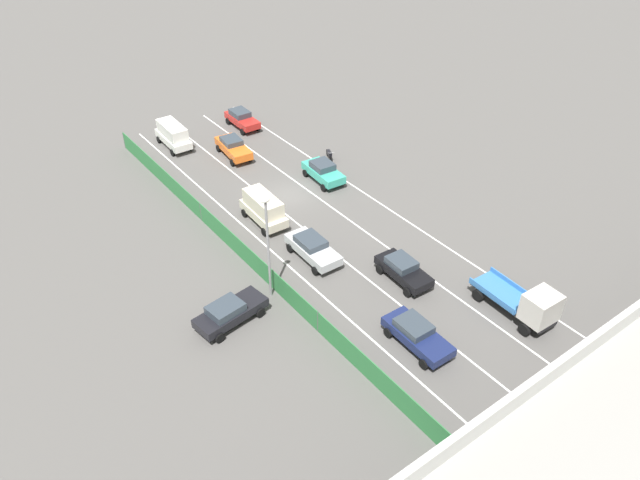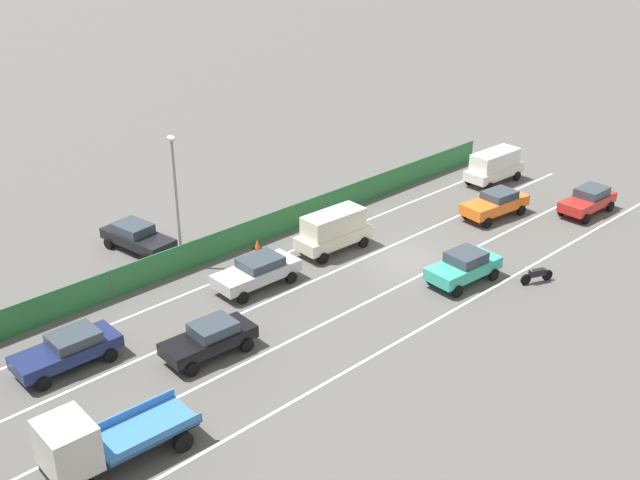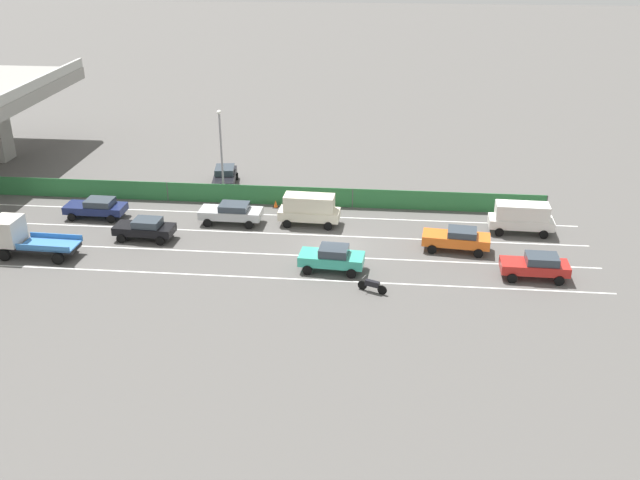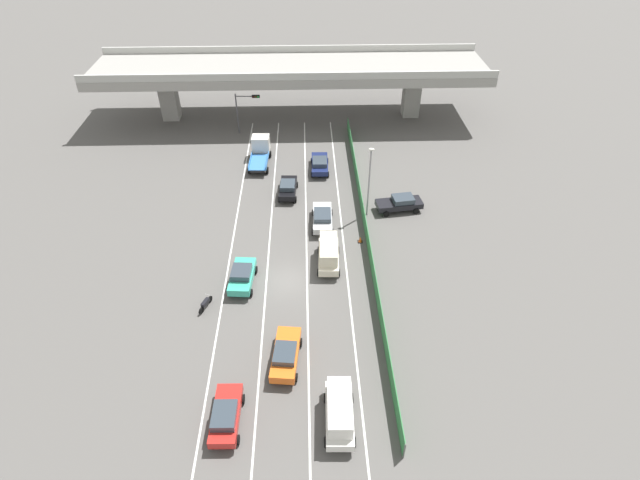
{
  "view_description": "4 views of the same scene",
  "coord_description": "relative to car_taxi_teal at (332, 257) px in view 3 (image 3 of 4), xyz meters",
  "views": [
    {
      "loc": [
        23.66,
        36.18,
        26.79
      ],
      "look_at": [
        2.73,
        8.03,
        1.32
      ],
      "focal_mm": 34.67,
      "sensor_mm": 36.0,
      "label": 1
    },
    {
      "loc": [
        -24.69,
        30.08,
        19.6
      ],
      "look_at": [
        1.66,
        5.09,
        2.3
      ],
      "focal_mm": 43.48,
      "sensor_mm": 36.0,
      "label": 2
    },
    {
      "loc": [
        -45.71,
        -3.53,
        21.45
      ],
      "look_at": [
        -1.39,
        0.81,
        1.06
      ],
      "focal_mm": 40.25,
      "sensor_mm": 36.0,
      "label": 3
    },
    {
      "loc": [
        1.87,
        -31.21,
        29.26
      ],
      "look_at": [
        2.99,
        4.08,
        1.19
      ],
      "focal_mm": 27.81,
      "sensor_mm": 36.0,
      "label": 4
    }
  ],
  "objects": [
    {
      "name": "ground_plane",
      "position": [
        3.73,
        0.21,
        -0.92
      ],
      "size": [
        300.0,
        300.0,
        0.0
      ],
      "primitive_type": "plane",
      "color": "#565451"
    },
    {
      "name": "lane_line_left_edge",
      "position": [
        -1.52,
        6.82,
        -0.92
      ],
      "size": [
        0.14,
        49.22,
        0.01
      ],
      "primitive_type": "cube",
      "color": "silver",
      "rests_on": "ground"
    },
    {
      "name": "lane_line_mid_left",
      "position": [
        1.98,
        6.82,
        -0.92
      ],
      "size": [
        0.14,
        49.22,
        0.01
      ],
      "primitive_type": "cube",
      "color": "silver",
      "rests_on": "ground"
    },
    {
      "name": "lane_line_mid_right",
      "position": [
        5.47,
        6.82,
        -0.92
      ],
      "size": [
        0.14,
        49.22,
        0.01
      ],
      "primitive_type": "cube",
      "color": "silver",
      "rests_on": "ground"
    },
    {
      "name": "lane_line_right_edge",
      "position": [
        8.97,
        6.82,
        -0.92
      ],
      "size": [
        0.14,
        49.22,
        0.01
      ],
      "primitive_type": "cube",
      "color": "silver",
      "rests_on": "ground"
    },
    {
      "name": "green_fence",
      "position": [
        11.16,
        6.82,
        -0.13
      ],
      "size": [
        0.1,
        45.32,
        1.58
      ],
      "color": "#2D753D",
      "rests_on": "ground"
    },
    {
      "name": "car_taxi_teal",
      "position": [
        0.0,
        0.0,
        0.0
      ],
      "size": [
        2.29,
        4.34,
        1.68
      ],
      "color": "teal",
      "rests_on": "ground"
    },
    {
      "name": "car_sedan_navy",
      "position": [
        7.14,
        18.74,
        -0.06
      ],
      "size": [
        2.12,
        4.62,
        1.52
      ],
      "color": "navy",
      "rests_on": "ground"
    },
    {
      "name": "car_van_white",
      "position": [
        7.4,
        -13.25,
        0.35
      ],
      "size": [
        2.08,
        4.67,
        2.26
      ],
      "color": "silver",
      "rests_on": "ground"
    },
    {
      "name": "car_taxi_orange",
      "position": [
        3.87,
        -8.38,
        -0.02
      ],
      "size": [
        2.35,
        4.77,
        1.62
      ],
      "color": "orange",
      "rests_on": "ground"
    },
    {
      "name": "car_sedan_silver",
      "position": [
        7.08,
        8.19,
        -0.03
      ],
      "size": [
        2.15,
        4.72,
        1.57
      ],
      "color": "#B7BABC",
      "rests_on": "ground"
    },
    {
      "name": "car_sedan_red",
      "position": [
        0.16,
        -13.1,
        -0.02
      ],
      "size": [
        2.0,
        4.32,
        1.63
      ],
      "color": "red",
      "rests_on": "ground"
    },
    {
      "name": "car_sedan_black",
      "position": [
        3.6,
        13.75,
        -0.05
      ],
      "size": [
        2.12,
        4.34,
        1.56
      ],
      "color": "black",
      "rests_on": "ground"
    },
    {
      "name": "car_van_cream",
      "position": [
        7.41,
        2.33,
        0.38
      ],
      "size": [
        2.13,
        4.61,
        2.33
      ],
      "color": "beige",
      "rests_on": "ground"
    },
    {
      "name": "flatbed_truck_blue",
      "position": [
        0.23,
        21.3,
        0.44
      ],
      "size": [
        2.48,
        5.71,
        2.66
      ],
      "color": "black",
      "rests_on": "ground"
    },
    {
      "name": "motorcycle",
      "position": [
        -2.74,
        -2.72,
        -0.46
      ],
      "size": [
        0.92,
        1.84,
        0.93
      ],
      "color": "black",
      "rests_on": "ground"
    },
    {
      "name": "parked_sedan_dark",
      "position": [
        15.07,
        10.48,
        -0.03
      ],
      "size": [
        4.86,
        2.52,
        1.59
      ],
      "color": "black",
      "rests_on": "ground"
    },
    {
      "name": "street_lamp",
      "position": [
        11.64,
        9.81,
        3.6
      ],
      "size": [
        0.6,
        0.36,
        7.5
      ],
      "color": "gray",
      "rests_on": "ground"
    },
    {
      "name": "traffic_cone",
      "position": [
        10.55,
        5.38,
        -0.65
      ],
      "size": [
        0.47,
        0.47,
        0.59
      ],
      "color": "orange",
      "rests_on": "ground"
    }
  ]
}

